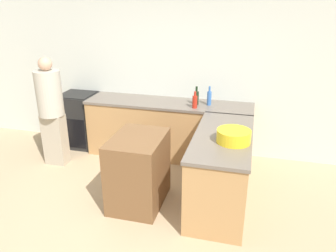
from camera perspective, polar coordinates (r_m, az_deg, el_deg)
ground_plane at (r=3.95m, az=-7.54°, el=-17.33°), size 14.00×14.00×0.00m
wall_back at (r=5.41m, az=1.02°, el=9.54°), size 8.00×0.06×2.70m
counter_back at (r=5.35m, az=0.06°, el=-0.55°), size 2.65×0.67×0.93m
counter_peninsula at (r=4.19m, az=9.23°, el=-7.35°), size 0.69×1.63×0.93m
range_oven at (r=5.96m, az=-15.16°, el=1.07°), size 0.59×0.59×0.94m
island_table at (r=4.14m, az=-5.15°, el=-7.73°), size 0.61×0.83×0.90m
mixing_bowl at (r=3.79m, az=11.37°, el=-1.73°), size 0.39×0.39×0.15m
wine_bottle_dark at (r=5.06m, az=4.95°, el=4.98°), size 0.07×0.07×0.29m
water_bottle_blue at (r=5.06m, az=7.19°, el=4.91°), size 0.07×0.07×0.29m
hot_sauce_bottle at (r=4.90m, az=4.69°, el=4.29°), size 0.07×0.07×0.26m
person_by_range at (r=5.24m, az=-19.68°, el=2.84°), size 0.38×0.38×1.68m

